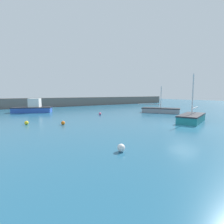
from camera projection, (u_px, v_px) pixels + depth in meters
name	position (u px, v px, depth m)	size (l,w,h in m)	color
ground_plane	(184.00, 127.00, 16.20)	(120.00, 120.00, 0.20)	#235B7A
harbor_breakwater	(70.00, 102.00, 40.92)	(58.50, 2.63, 1.99)	#66605B
sailboat_twin_hulled	(192.00, 118.00, 18.19)	(5.47, 3.52, 4.96)	teal
sailboat_short_mast	(161.00, 110.00, 26.62)	(4.71, 5.70, 4.00)	gray
cabin_cruiser_white	(33.00, 108.00, 27.05)	(6.05, 4.28, 2.18)	#2D56B7
mooring_buoy_white	(121.00, 148.00, 8.91)	(0.41, 0.41, 0.41)	white
mooring_buoy_yellow	(26.00, 123.00, 16.53)	(0.37, 0.37, 0.37)	yellow
mooring_buoy_orange	(63.00, 123.00, 16.48)	(0.37, 0.37, 0.37)	orange
mooring_buoy_pink	(100.00, 114.00, 23.88)	(0.37, 0.37, 0.37)	#EA668C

